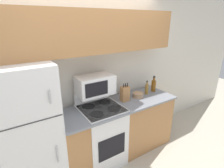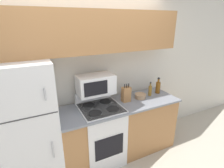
# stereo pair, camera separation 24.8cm
# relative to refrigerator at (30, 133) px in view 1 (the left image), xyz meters

# --- Properties ---
(wall_back) EXTENTS (8.00, 0.05, 2.55)m
(wall_back) POSITION_rel_refrigerator_xyz_m (0.95, 0.35, 0.42)
(wall_back) COLOR silver
(wall_back) RESTS_ON ground_plane
(lower_cabinets) EXTENTS (1.90, 0.64, 0.92)m
(lower_cabinets) POSITION_rel_refrigerator_xyz_m (1.28, -0.01, -0.39)
(lower_cabinets) COLOR #B27A47
(lower_cabinets) RESTS_ON ground_plane
(refrigerator) EXTENTS (0.66, 0.65, 1.71)m
(refrigerator) POSITION_rel_refrigerator_xyz_m (0.00, 0.00, 0.00)
(refrigerator) COLOR white
(refrigerator) RESTS_ON ground_plane
(upper_cabinets) EXTENTS (2.57, 0.36, 0.55)m
(upper_cabinets) POSITION_rel_refrigerator_xyz_m (0.95, 0.14, 1.13)
(upper_cabinets) COLOR #B27A47
(upper_cabinets) RESTS_ON refrigerator
(stove) EXTENTS (0.60, 0.62, 1.10)m
(stove) POSITION_rel_refrigerator_xyz_m (0.95, -0.03, -0.37)
(stove) COLOR white
(stove) RESTS_ON ground_plane
(microwave) EXTENTS (0.53, 0.31, 0.28)m
(microwave) POSITION_rel_refrigerator_xyz_m (0.94, 0.11, 0.39)
(microwave) COLOR white
(microwave) RESTS_ON stove
(knife_block) EXTENTS (0.13, 0.10, 0.30)m
(knife_block) POSITION_rel_refrigerator_xyz_m (1.40, 0.01, 0.19)
(knife_block) COLOR #B27A47
(knife_block) RESTS_ON lower_cabinets
(bowl) EXTENTS (0.19, 0.19, 0.07)m
(bowl) POSITION_rel_refrigerator_xyz_m (1.68, 0.00, 0.11)
(bowl) COLOR tan
(bowl) RESTS_ON lower_cabinets
(bottle_vinegar) EXTENTS (0.06, 0.06, 0.24)m
(bottle_vinegar) POSITION_rel_refrigerator_xyz_m (1.88, 0.02, 0.16)
(bottle_vinegar) COLOR olive
(bottle_vinegar) RESTS_ON lower_cabinets
(bottle_soy_sauce) EXTENTS (0.05, 0.05, 0.18)m
(bottle_soy_sauce) POSITION_rel_refrigerator_xyz_m (1.52, 0.19, 0.14)
(bottle_soy_sauce) COLOR black
(bottle_soy_sauce) RESTS_ON lower_cabinets
(bottle_whiskey) EXTENTS (0.08, 0.08, 0.28)m
(bottle_whiskey) POSITION_rel_refrigerator_xyz_m (2.08, 0.05, 0.18)
(bottle_whiskey) COLOR brown
(bottle_whiskey) RESTS_ON lower_cabinets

